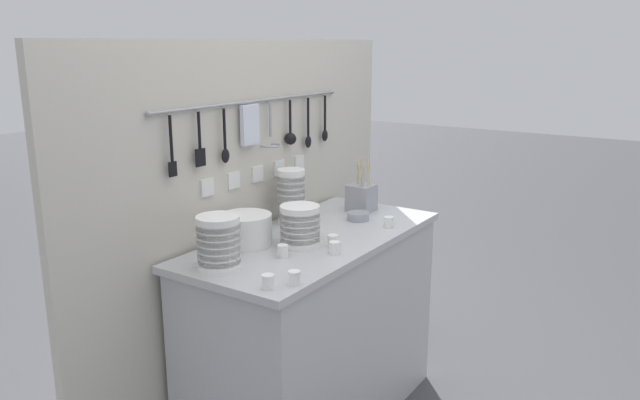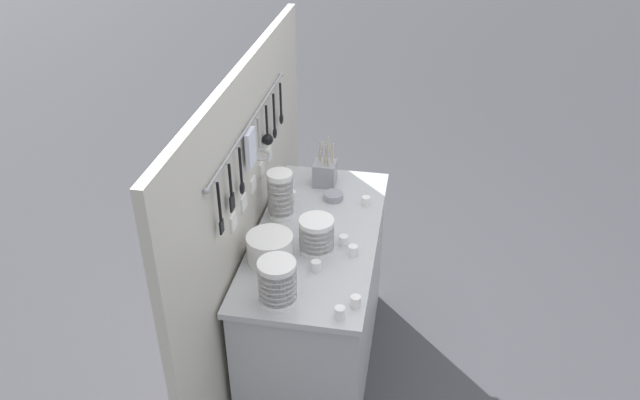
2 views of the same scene
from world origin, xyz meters
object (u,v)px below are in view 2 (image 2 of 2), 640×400
object	(u,v)px
plate_stack	(270,248)
cup_back_right	(344,240)
bowl_stack_short_front	(277,282)
cup_centre	(353,250)
cup_beside_plates	(316,266)
cutlery_caddy	(325,173)
cup_back_left	(340,312)
bowl_stack_back_corner	(317,235)
steel_mixing_bowl	(333,196)
cup_front_right	(292,195)
cup_edge_near	(366,201)
bowl_stack_wide_centre	(280,195)
cup_by_caddy	(356,301)

from	to	relation	value
plate_stack	cup_back_right	bearing A→B (deg)	-61.25
bowl_stack_short_front	cup_centre	size ratio (longest dim) A/B	4.07
plate_stack	cup_centre	size ratio (longest dim) A/B	4.32
cup_back_right	cup_beside_plates	size ratio (longest dim) A/B	1.00
cutlery_caddy	cup_back_left	size ratio (longest dim) A/B	5.56
bowl_stack_back_corner	steel_mixing_bowl	xyz separation A→B (m)	(0.46, -0.01, -0.07)
cup_front_right	cup_edge_near	bearing A→B (deg)	-88.33
cup_back_left	cup_front_right	size ratio (longest dim) A/B	1.00
plate_stack	cup_beside_plates	world-z (taller)	plate_stack
steel_mixing_bowl	cup_back_right	distance (m)	0.41
cup_back_left	bowl_stack_short_front	bearing A→B (deg)	78.75
bowl_stack_back_corner	cutlery_caddy	distance (m)	0.61
bowl_stack_short_front	cutlery_caddy	size ratio (longest dim) A/B	0.73
bowl_stack_wide_centre	cup_back_left	distance (m)	0.80
cutlery_caddy	bowl_stack_wide_centre	bearing A→B (deg)	155.55
cup_beside_plates	cup_centre	xyz separation A→B (m)	(0.14, -0.15, 0.00)
bowl_stack_short_front	cup_front_right	size ratio (longest dim) A/B	4.07
cup_back_right	cup_edge_near	bearing A→B (deg)	-9.85
bowl_stack_back_corner	cup_back_left	bearing A→B (deg)	-158.15
bowl_stack_back_corner	cup_front_right	xyz separation A→B (m)	(0.42, 0.21, -0.06)
steel_mixing_bowl	cup_front_right	size ratio (longest dim) A/B	2.11
cutlery_caddy	cup_by_caddy	world-z (taller)	cutlery_caddy
bowl_stack_short_front	cup_edge_near	size ratio (longest dim) A/B	4.07
cup_edge_near	cup_back_left	world-z (taller)	same
steel_mixing_bowl	cup_front_right	distance (m)	0.22
cup_back_left	cup_by_caddy	world-z (taller)	same
cup_back_left	cup_beside_plates	distance (m)	0.32
cup_centre	cup_by_caddy	distance (m)	0.35
plate_stack	cup_centre	distance (m)	0.38
cutlery_caddy	cup_back_left	world-z (taller)	cutlery_caddy
cup_edge_near	cup_beside_plates	bearing A→B (deg)	164.95
steel_mixing_bowl	cup_back_right	xyz separation A→B (m)	(-0.40, -0.11, 0.01)
bowl_stack_short_front	bowl_stack_back_corner	bearing A→B (deg)	-13.97
cup_edge_near	cup_by_caddy	world-z (taller)	same
bowl_stack_short_front	cup_beside_plates	xyz separation A→B (m)	(0.23, -0.12, -0.08)
bowl_stack_short_front	steel_mixing_bowl	world-z (taller)	bowl_stack_short_front
bowl_stack_short_front	cup_back_right	distance (m)	0.49
bowl_stack_short_front	plate_stack	distance (m)	0.29
bowl_stack_back_corner	steel_mixing_bowl	bearing A→B (deg)	-0.80
cutlery_caddy	cup_back_left	distance (m)	1.07
cutlery_caddy	cup_edge_near	distance (m)	0.31
bowl_stack_short_front	cup_by_caddy	size ratio (longest dim) A/B	4.07
plate_stack	cup_centre	xyz separation A→B (m)	(0.10, -0.36, -0.04)
cup_front_right	plate_stack	bearing A→B (deg)	-178.53
bowl_stack_wide_centre	cup_beside_plates	size ratio (longest dim) A/B	5.10
plate_stack	cup_centre	bearing A→B (deg)	-74.69
plate_stack	cutlery_caddy	size ratio (longest dim) A/B	0.78
cup_back_left	cup_by_caddy	size ratio (longest dim) A/B	1.00
cup_centre	cup_back_right	bearing A→B (deg)	37.06
steel_mixing_bowl	cup_beside_plates	size ratio (longest dim) A/B	2.11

